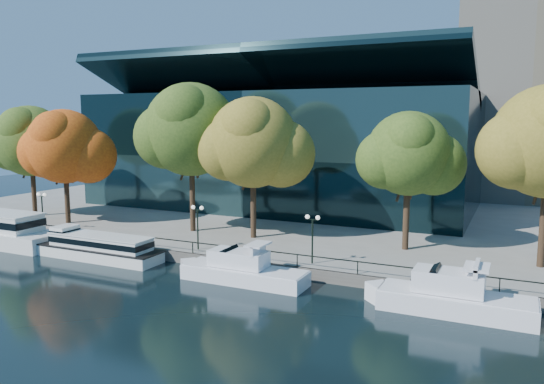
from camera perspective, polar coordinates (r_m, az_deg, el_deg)
The scene contains 15 objects.
ground at distance 45.39m, azimuth -10.79°, elevation -8.59°, with size 160.00×160.00×0.00m, color black.
promenade at distance 76.97m, azimuth 5.29°, elevation -1.31°, with size 90.00×67.08×1.00m.
railing at distance 47.47m, azimuth -8.54°, elevation -5.38°, with size 88.20×0.08×0.99m.
convention_building at distance 73.34m, azimuth 1.19°, elevation 4.56°, with size 50.00×24.57×21.43m.
tour_boat at distance 51.68m, azimuth -18.60°, elevation -5.51°, with size 14.37×3.21×2.73m.
cruiser_near at distance 42.24m, azimuth -3.54°, elevation -8.28°, with size 11.25×2.90×3.26m.
cruiser_far at distance 37.55m, azimuth 18.44°, elevation -10.54°, with size 11.16×3.09×3.65m.
tree_0 at distance 70.01m, azimuth -24.46°, elevation 4.86°, with size 10.60×8.69×13.35m.
tree_1 at distance 63.63m, azimuth -21.36°, elevation 4.42°, with size 10.38×8.51×12.85m.
tree_2 at distance 55.50m, azimuth -8.57°, elevation 6.45°, with size 12.04×9.87×15.48m.
tree_3 at distance 51.79m, azimuth -1.91°, elevation 5.14°, with size 11.14×9.13×13.93m.
tree_4 at distance 48.54m, azimuth 14.62°, elevation 3.82°, with size 9.38×7.69×12.46m.
lamp_0 at distance 60.96m, azimuth -23.51°, elevation -1.05°, with size 1.26×0.36×4.03m.
lamp_1 at distance 48.21m, azimuth -8.02°, elevation -2.69°, with size 1.26×0.36×4.03m.
lamp_2 at distance 43.24m, azimuth 4.38°, elevation -3.86°, with size 1.26×0.36×4.03m.
Camera 1 is at (25.80, -35.09, 12.77)m, focal length 35.00 mm.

